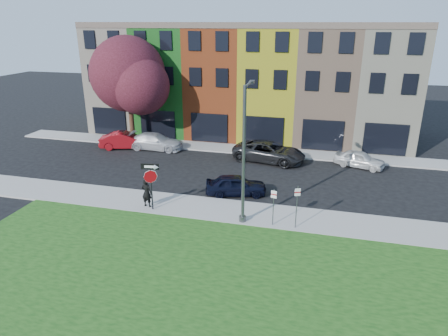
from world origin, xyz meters
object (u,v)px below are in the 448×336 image
(sedan_near, at_px, (236,185))
(stop_sign, at_px, (151,177))
(street_lamp, at_px, (244,155))
(man, at_px, (147,193))

(sedan_near, bearing_deg, stop_sign, 114.89)
(stop_sign, distance_m, street_lamp, 5.73)
(man, relative_size, sedan_near, 0.43)
(sedan_near, bearing_deg, man, 109.72)
(stop_sign, bearing_deg, sedan_near, 30.63)
(stop_sign, bearing_deg, street_lamp, -8.55)
(man, bearing_deg, street_lamp, -175.55)
(stop_sign, height_order, man, stop_sign)
(street_lamp, bearing_deg, sedan_near, 107.96)
(street_lamp, bearing_deg, stop_sign, 179.44)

